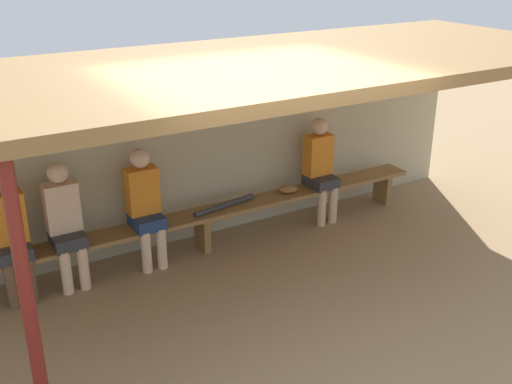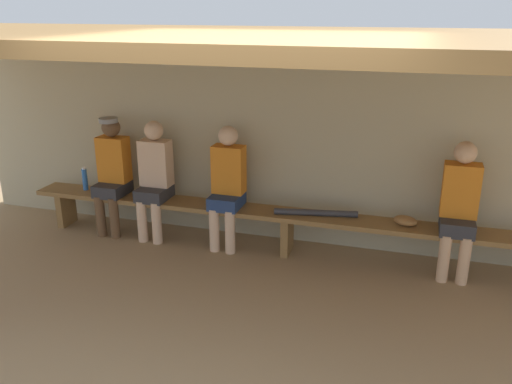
{
  "view_description": "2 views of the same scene",
  "coord_description": "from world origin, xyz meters",
  "px_view_note": "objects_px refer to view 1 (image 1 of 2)",
  "views": [
    {
      "loc": [
        -2.77,
        -4.38,
        3.41
      ],
      "look_at": [
        0.49,
        1.15,
        0.76
      ],
      "focal_mm": 43.54,
      "sensor_mm": 36.0,
      "label": 1
    },
    {
      "loc": [
        1.22,
        -3.6,
        2.53
      ],
      "look_at": [
        -0.21,
        1.11,
        0.82
      ],
      "focal_mm": 37.81,
      "sensor_mm": 36.0,
      "label": 2
    }
  ],
  "objects_px": {
    "player_leftmost": "(10,231)",
    "baseball_bat": "(225,205)",
    "player_near_post": "(145,203)",
    "support_post": "(29,309)",
    "bench": "(202,219)",
    "baseball_glove_dark_brown": "(288,189)",
    "player_in_red": "(65,221)",
    "player_in_blue": "(320,166)"
  },
  "relations": [
    {
      "from": "support_post",
      "to": "bench",
      "type": "xyz_separation_m",
      "value": [
        2.28,
        2.1,
        -0.71
      ]
    },
    {
      "from": "player_near_post",
      "to": "baseball_bat",
      "type": "distance_m",
      "value": 1.0
    },
    {
      "from": "support_post",
      "to": "baseball_bat",
      "type": "bearing_deg",
      "value": 39.12
    },
    {
      "from": "baseball_bat",
      "to": "baseball_glove_dark_brown",
      "type": "bearing_deg",
      "value": -9.52
    },
    {
      "from": "support_post",
      "to": "player_in_red",
      "type": "bearing_deg",
      "value": 70.46
    },
    {
      "from": "player_in_blue",
      "to": "support_post",
      "type": "bearing_deg",
      "value": -152.02
    },
    {
      "from": "player_in_red",
      "to": "player_leftmost",
      "type": "distance_m",
      "value": 0.53
    },
    {
      "from": "player_near_post",
      "to": "player_leftmost",
      "type": "relative_size",
      "value": 0.99
    },
    {
      "from": "player_near_post",
      "to": "player_in_blue",
      "type": "bearing_deg",
      "value": 0.0
    },
    {
      "from": "bench",
      "to": "baseball_bat",
      "type": "xyz_separation_m",
      "value": [
        0.3,
        -0.0,
        0.11
      ]
    },
    {
      "from": "player_in_red",
      "to": "baseball_glove_dark_brown",
      "type": "distance_m",
      "value": 2.74
    },
    {
      "from": "baseball_bat",
      "to": "player_in_blue",
      "type": "bearing_deg",
      "value": -10.48
    },
    {
      "from": "bench",
      "to": "player_near_post",
      "type": "xyz_separation_m",
      "value": [
        -0.67,
        0.0,
        0.34
      ]
    },
    {
      "from": "player_in_blue",
      "to": "player_in_red",
      "type": "bearing_deg",
      "value": 180.0
    },
    {
      "from": "support_post",
      "to": "player_in_blue",
      "type": "bearing_deg",
      "value": 27.98
    },
    {
      "from": "bench",
      "to": "baseball_glove_dark_brown",
      "type": "bearing_deg",
      "value": 0.82
    },
    {
      "from": "player_leftmost",
      "to": "baseball_bat",
      "type": "height_order",
      "value": "player_leftmost"
    },
    {
      "from": "bench",
      "to": "player_in_red",
      "type": "xyz_separation_m",
      "value": [
        -1.54,
        0.0,
        0.34
      ]
    },
    {
      "from": "support_post",
      "to": "player_in_red",
      "type": "relative_size",
      "value": 1.65
    },
    {
      "from": "player_near_post",
      "to": "player_leftmost",
      "type": "distance_m",
      "value": 1.4
    },
    {
      "from": "player_in_blue",
      "to": "player_leftmost",
      "type": "height_order",
      "value": "player_leftmost"
    },
    {
      "from": "support_post",
      "to": "player_in_blue",
      "type": "height_order",
      "value": "support_post"
    },
    {
      "from": "baseball_glove_dark_brown",
      "to": "player_near_post",
      "type": "bearing_deg",
      "value": 22.72
    },
    {
      "from": "support_post",
      "to": "player_near_post",
      "type": "relative_size",
      "value": 1.65
    },
    {
      "from": "player_in_red",
      "to": "player_leftmost",
      "type": "bearing_deg",
      "value": 179.95
    },
    {
      "from": "support_post",
      "to": "baseball_glove_dark_brown",
      "type": "bearing_deg",
      "value": 31.3
    },
    {
      "from": "bench",
      "to": "player_leftmost",
      "type": "height_order",
      "value": "player_leftmost"
    },
    {
      "from": "player_near_post",
      "to": "baseball_glove_dark_brown",
      "type": "height_order",
      "value": "player_near_post"
    },
    {
      "from": "support_post",
      "to": "player_leftmost",
      "type": "height_order",
      "value": "support_post"
    },
    {
      "from": "player_near_post",
      "to": "bench",
      "type": "bearing_deg",
      "value": -0.26
    },
    {
      "from": "support_post",
      "to": "player_in_blue",
      "type": "distance_m",
      "value": 4.5
    },
    {
      "from": "support_post",
      "to": "player_near_post",
      "type": "bearing_deg",
      "value": 52.54
    },
    {
      "from": "baseball_glove_dark_brown",
      "to": "baseball_bat",
      "type": "height_order",
      "value": "baseball_glove_dark_brown"
    },
    {
      "from": "bench",
      "to": "baseball_bat",
      "type": "distance_m",
      "value": 0.32
    },
    {
      "from": "support_post",
      "to": "baseball_bat",
      "type": "xyz_separation_m",
      "value": [
        2.58,
        2.1,
        -0.61
      ]
    },
    {
      "from": "support_post",
      "to": "bench",
      "type": "height_order",
      "value": "support_post"
    },
    {
      "from": "player_in_red",
      "to": "baseball_bat",
      "type": "xyz_separation_m",
      "value": [
        1.84,
        -0.0,
        -0.24
      ]
    },
    {
      "from": "player_leftmost",
      "to": "baseball_glove_dark_brown",
      "type": "distance_m",
      "value": 3.28
    },
    {
      "from": "bench",
      "to": "player_in_blue",
      "type": "bearing_deg",
      "value": 0.11
    },
    {
      "from": "support_post",
      "to": "player_near_post",
      "type": "xyz_separation_m",
      "value": [
        1.61,
        2.1,
        -0.37
      ]
    },
    {
      "from": "player_in_red",
      "to": "baseball_bat",
      "type": "height_order",
      "value": "player_in_red"
    },
    {
      "from": "support_post",
      "to": "player_leftmost",
      "type": "relative_size",
      "value": 1.64
    }
  ]
}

